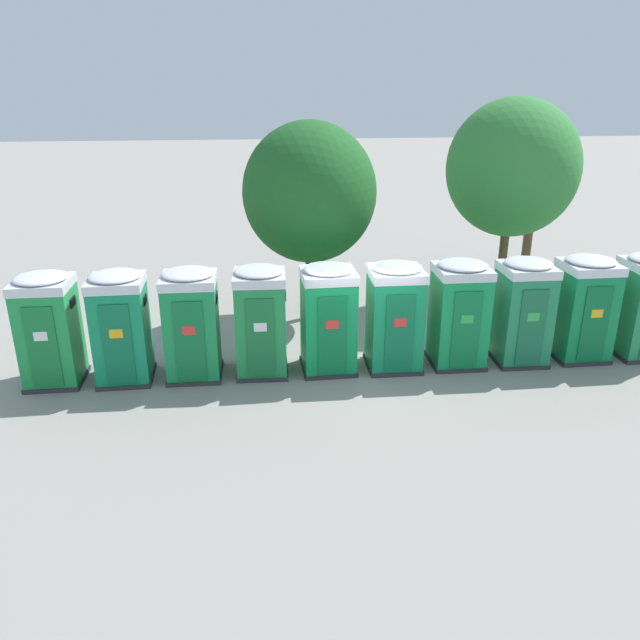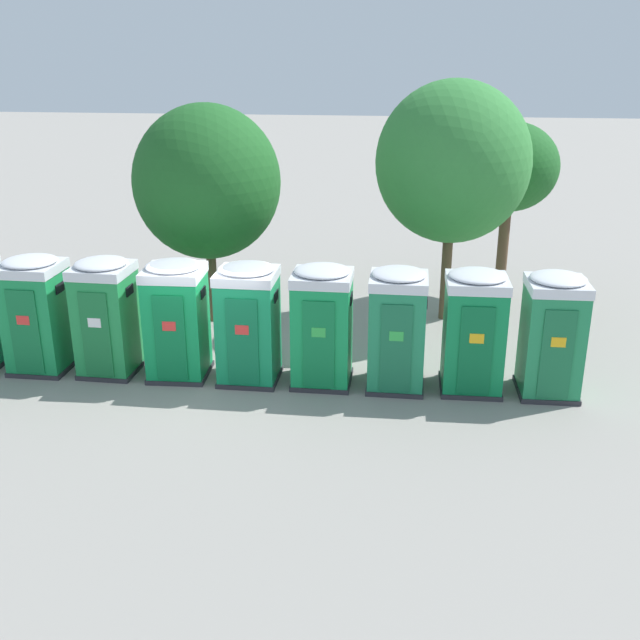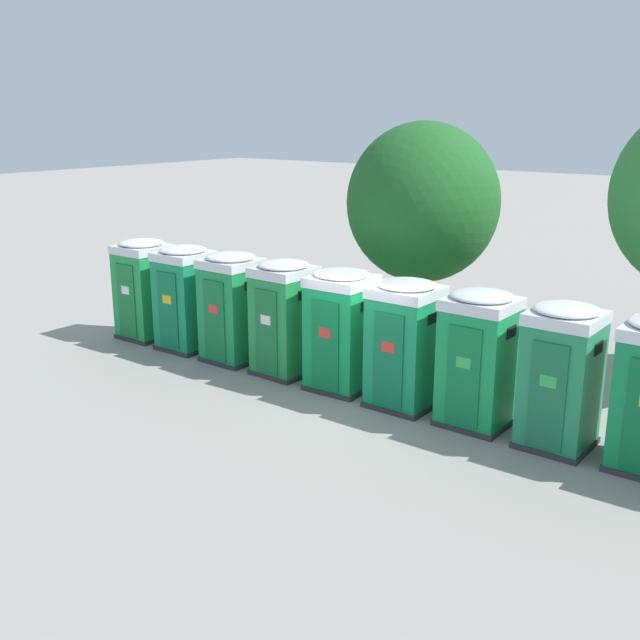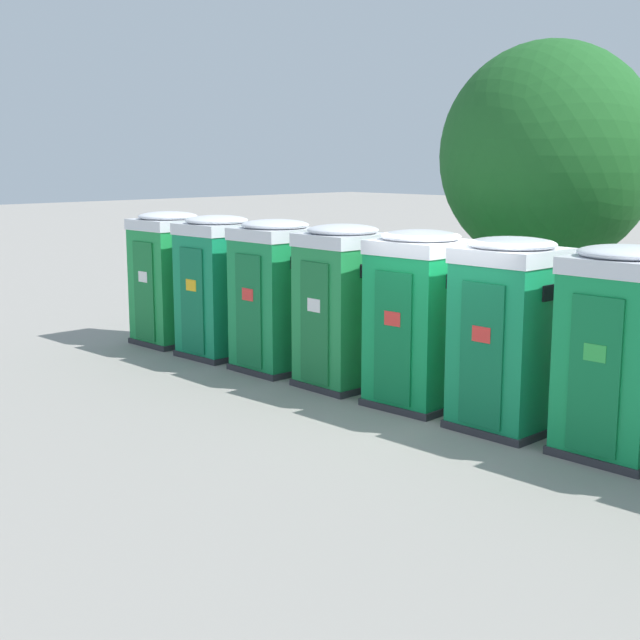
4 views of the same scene
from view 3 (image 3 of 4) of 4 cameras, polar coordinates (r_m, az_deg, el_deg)
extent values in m
plane|color=gray|center=(15.43, 3.95, -5.77)|extent=(120.00, 120.00, 0.00)
cube|color=#2D2D33|center=(19.85, -13.02, -1.11)|extent=(1.20, 1.21, 0.10)
cube|color=#1D9445|center=(19.57, -13.21, 1.98)|extent=(1.15, 1.15, 2.10)
cube|color=#167336|center=(19.23, -14.53, 1.42)|extent=(0.63, 0.03, 1.85)
cube|color=white|center=(19.16, -14.62, 2.21)|extent=(0.28, 0.01, 0.20)
cube|color=black|center=(18.98, -12.21, 3.90)|extent=(0.03, 0.36, 0.20)
cube|color=silver|center=(19.34, -13.42, 5.29)|extent=(1.18, 1.18, 0.20)
ellipsoid|color=silver|center=(19.32, -13.45, 5.73)|extent=(1.12, 1.12, 0.18)
cube|color=#2D2D33|center=(18.71, -10.03, -1.96)|extent=(1.21, 1.22, 0.10)
cube|color=#128955|center=(18.42, -10.19, 1.31)|extent=(1.15, 1.17, 2.10)
cube|color=#0E6B42|center=(18.05, -11.51, 0.70)|extent=(0.62, 0.04, 1.85)
cube|color=yellow|center=(17.97, -11.60, 1.54)|extent=(0.28, 0.01, 0.20)
cube|color=black|center=(17.85, -9.01, 3.33)|extent=(0.03, 0.36, 0.20)
cube|color=silver|center=(18.18, -10.37, 4.82)|extent=(1.19, 1.20, 0.20)
ellipsoid|color=silver|center=(18.15, -10.39, 5.29)|extent=(1.13, 1.14, 0.18)
cube|color=#2D2D33|center=(17.67, -6.57, -2.87)|extent=(1.23, 1.21, 0.10)
cube|color=#178C48|center=(17.36, -6.68, 0.58)|extent=(1.17, 1.16, 2.10)
cube|color=#126D38|center=(16.99, -8.05, -0.07)|extent=(0.64, 0.04, 1.85)
cube|color=red|center=(16.90, -8.13, 0.82)|extent=(0.28, 0.01, 0.20)
cube|color=black|center=(16.79, -5.32, 2.69)|extent=(0.03, 0.36, 0.20)
cube|color=silver|center=(17.10, -6.80, 4.31)|extent=(1.21, 1.19, 0.20)
ellipsoid|color=silver|center=(17.07, -6.82, 4.80)|extent=(1.15, 1.13, 0.18)
cube|color=#2D2D33|center=(16.71, -2.67, -3.87)|extent=(1.21, 1.23, 0.10)
cube|color=#1E8B44|center=(16.38, -2.72, -0.24)|extent=(1.15, 1.17, 2.10)
cube|color=#186C35|center=(15.99, -4.11, -0.94)|extent=(0.61, 0.05, 1.85)
cube|color=white|center=(15.90, -4.18, 0.00)|extent=(0.28, 0.02, 0.20)
cube|color=black|center=(15.83, -1.22, 1.97)|extent=(0.04, 0.36, 0.20)
cube|color=silver|center=(16.11, -2.77, 3.70)|extent=(1.18, 1.21, 0.20)
ellipsoid|color=silver|center=(16.08, -2.78, 4.22)|extent=(1.13, 1.15, 0.18)
cube|color=#2D2D33|center=(15.81, 1.60, -5.01)|extent=(1.27, 1.24, 0.10)
cube|color=#10924B|center=(15.46, 1.63, -1.19)|extent=(1.21, 1.18, 2.10)
cube|color=#0C723A|center=(15.02, 0.39, -1.99)|extent=(0.64, 0.05, 1.85)
cube|color=red|center=(14.93, 0.35, -1.00)|extent=(0.28, 0.02, 0.20)
cube|color=black|center=(14.96, 3.56, 1.13)|extent=(0.04, 0.36, 0.20)
cube|color=silver|center=(15.17, 1.66, 2.97)|extent=(1.25, 1.22, 0.20)
ellipsoid|color=silver|center=(15.14, 1.67, 3.53)|extent=(1.19, 1.16, 0.18)
cube|color=#2D2D33|center=(15.00, 6.33, -6.27)|extent=(1.25, 1.21, 0.10)
cube|color=#138C52|center=(14.63, 6.46, -2.26)|extent=(1.19, 1.15, 2.10)
cube|color=#0F6D40|center=(14.18, 5.21, -3.13)|extent=(0.65, 0.04, 1.85)
cube|color=red|center=(14.08, 5.20, -2.09)|extent=(0.28, 0.01, 0.20)
cube|color=black|center=(14.13, 8.62, 0.13)|extent=(0.03, 0.36, 0.20)
cube|color=silver|center=(14.32, 6.60, 2.12)|extent=(1.22, 1.19, 0.20)
ellipsoid|color=silver|center=(14.29, 6.62, 2.71)|extent=(1.16, 1.13, 0.18)
cube|color=#2D2D33|center=(14.37, 11.71, -7.52)|extent=(1.24, 1.21, 0.10)
cube|color=#14964D|center=(13.98, 11.96, -3.36)|extent=(1.18, 1.15, 2.10)
cube|color=#0F753C|center=(13.51, 10.84, -4.32)|extent=(0.64, 0.04, 1.85)
cube|color=green|center=(13.40, 10.87, -3.23)|extent=(0.28, 0.01, 0.20)
cube|color=black|center=(13.53, 14.39, -0.89)|extent=(0.03, 0.36, 0.20)
cube|color=silver|center=(13.66, 12.23, 1.21)|extent=(1.21, 1.19, 0.20)
ellipsoid|color=silver|center=(13.62, 12.26, 1.82)|extent=(1.16, 1.13, 0.18)
cube|color=#2D2D33|center=(13.83, 17.48, -8.88)|extent=(1.19, 1.21, 0.10)
cube|color=#1F8453|center=(13.42, 17.86, -4.59)|extent=(1.13, 1.15, 2.10)
cube|color=#186741|center=(12.93, 16.91, -5.64)|extent=(0.62, 0.04, 1.85)
cube|color=green|center=(12.82, 16.98, -4.52)|extent=(0.28, 0.01, 0.20)
cube|color=black|center=(13.03, 20.47, -2.03)|extent=(0.03, 0.36, 0.20)
cube|color=silver|center=(13.09, 18.27, 0.15)|extent=(1.17, 1.19, 0.20)
ellipsoid|color=silver|center=(13.05, 18.32, 0.78)|extent=(1.11, 1.13, 0.18)
cylinder|color=brown|center=(18.25, 7.58, 1.68)|extent=(0.24, 0.24, 2.54)
ellipsoid|color=#1E5B23|center=(17.84, 7.84, 8.86)|extent=(3.57, 3.57, 3.73)
camera|label=1|loc=(10.32, -61.28, 12.21)|focal=35.00mm
camera|label=2|loc=(4.68, -86.81, 16.12)|focal=42.00mm
camera|label=4|loc=(3.17, 18.67, -26.06)|focal=50.00mm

